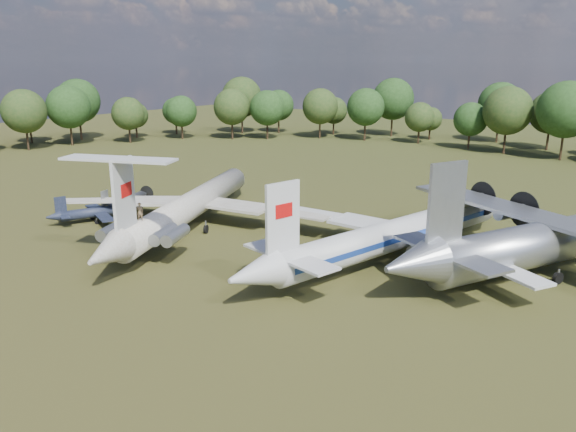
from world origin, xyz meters
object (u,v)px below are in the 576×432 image
Objects in this scene: small_prop_west at (96,214)px; person_on_il62 at (140,211)px; tu104_jet at (396,240)px; small_prop_northwest at (124,204)px; il62_airliner at (191,210)px; an12_transport at (545,248)px.

person_on_il62 is (17.64, -6.02, 4.65)m from small_prop_west.
small_prop_west is at bearing -152.12° from tu104_jet.
small_prop_northwest is at bearing -75.51° from person_on_il62.
small_prop_west is at bearing -94.11° from small_prop_northwest.
small_prop_west is (-38.84, -11.31, -1.31)m from tu104_jet.
tu104_jet reaches higher than small_prop_northwest.
small_prop_west is 1.01× the size of small_prop_northwest.
small_prop_northwest is (-1.60, 5.71, -0.01)m from small_prop_west.
small_prop_northwest is (-13.88, -0.19, -1.34)m from il62_airliner.
tu104_jet is (26.56, 5.42, -0.02)m from il62_airliner.
small_prop_northwest is 6.91× the size of person_on_il62.
il62_airliner reaches higher than small_prop_northwest.
tu104_jet is 14.89m from an12_transport.
il62_airliner is 27.10m from tu104_jet.
small_prop_west is 6.97× the size of person_on_il62.
il62_airliner is 1.14× the size of an12_transport.
tu104_jet is 3.39× the size of small_prop_west.
small_prop_west is at bearing -62.99° from person_on_il62.
person_on_il62 is at bearing -51.11° from small_prop_northwest.
person_on_il62 is at bearing -90.00° from il62_airliner.
person_on_il62 is at bearing -122.38° from an12_transport.
small_prop_northwest is at bearing 126.13° from small_prop_west.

